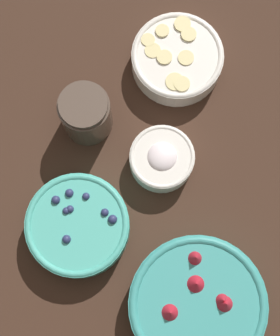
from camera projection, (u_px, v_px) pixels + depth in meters
ground_plane at (91, 165)px, 1.01m from camera, size 4.00×4.00×0.00m
bowl_strawberries at (197, 305)px, 0.93m from camera, size 0.23×0.23×0.08m
bowl_blueberries at (78, 226)px, 0.96m from camera, size 0.18×0.18×0.06m
bowl_bananas at (177, 58)px, 1.03m from camera, size 0.17×0.17×0.05m
bowl_cream at (162, 159)px, 0.99m from camera, size 0.11×0.11×0.05m
jar_chocolate at (86, 114)px, 0.98m from camera, size 0.09×0.09×0.10m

